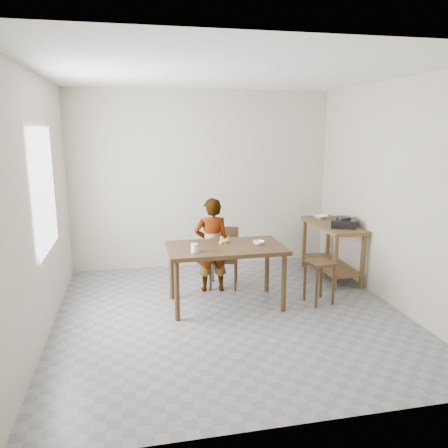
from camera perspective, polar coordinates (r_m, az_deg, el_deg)
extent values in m
cube|color=slate|center=(5.23, 0.92, -11.92)|extent=(4.00, 4.00, 0.04)
cube|color=white|center=(4.80, 1.05, 19.41)|extent=(4.00, 4.00, 0.04)
cube|color=#BEB6A5|center=(6.80, -2.84, 5.77)|extent=(4.00, 0.04, 2.70)
cube|color=#BEB6A5|center=(2.94, 9.80, -3.29)|extent=(4.00, 0.04, 2.70)
cube|color=#BEB6A5|center=(4.81, -23.21, 2.00)|extent=(0.04, 4.00, 2.70)
cube|color=#BEB6A5|center=(5.63, 21.49, 3.54)|extent=(0.04, 4.00, 2.70)
cube|color=white|center=(4.97, -22.36, 4.13)|extent=(0.02, 1.10, 1.30)
imported|color=white|center=(5.76, -1.62, -2.75)|extent=(0.47, 0.32, 1.26)
cylinder|color=white|center=(4.99, -3.86, -3.15)|extent=(0.10, 0.10, 0.10)
imported|color=white|center=(5.33, 4.55, -2.44)|extent=(0.17, 0.17, 0.04)
imported|color=white|center=(6.74, 12.50, 0.93)|extent=(0.27, 0.27, 0.05)
cube|color=black|center=(6.25, 15.31, 0.15)|extent=(0.44, 0.44, 0.11)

